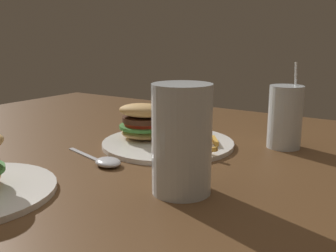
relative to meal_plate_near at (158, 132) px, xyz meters
name	(u,v)px	position (x,y,z in m)	size (l,w,h in m)	color
dining_table	(114,206)	(0.04, 0.12, -0.15)	(1.51, 1.25, 0.75)	brown
meal_plate_near	(158,132)	(0.00, 0.00, 0.00)	(0.30, 0.30, 0.10)	white
beer_glass	(182,143)	(-0.19, 0.21, 0.05)	(0.10, 0.10, 0.18)	silver
juice_glass	(285,119)	(-0.25, -0.14, 0.04)	(0.07, 0.07, 0.19)	silver
spoon	(106,161)	(0.00, 0.18, -0.02)	(0.18, 0.08, 0.02)	silver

